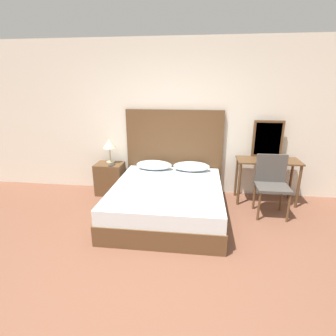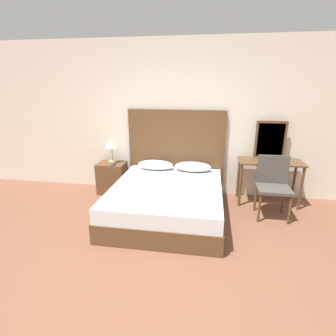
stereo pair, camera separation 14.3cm
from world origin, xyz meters
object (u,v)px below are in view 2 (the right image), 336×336
phone_on_nightstand (114,165)px  vanity_desk (270,169)px  nightstand (112,178)px  bed (167,201)px  table_lamp (112,144)px  phone_on_bed (147,178)px  chair (273,182)px

phone_on_nightstand → vanity_desk: size_ratio=0.15×
nightstand → phone_on_nightstand: 0.32m
bed → table_lamp: bearing=145.1°
phone_on_bed → table_lamp: size_ratio=0.37×
table_lamp → vanity_desk: 2.77m
nightstand → bed: bearing=-32.2°
bed → table_lamp: table_lamp is taller
phone_on_bed → chair: 1.96m
table_lamp → vanity_desk: bearing=-1.9°
table_lamp → phone_on_nightstand: size_ratio=2.79×
table_lamp → phone_on_nightstand: table_lamp is taller
phone_on_nightstand → vanity_desk: bearing=1.8°
phone_on_bed → chair: (1.96, 0.03, 0.04)m
phone_on_bed → chair: size_ratio=0.17×
table_lamp → phone_on_bed: bearing=-35.4°
bed → phone_on_nightstand: (-1.07, 0.63, 0.34)m
phone_on_bed → table_lamp: 1.04m
nightstand → vanity_desk: (2.76, -0.01, 0.33)m
vanity_desk → chair: size_ratio=1.10×
phone_on_nightstand → chair: size_ratio=0.17×
bed → phone_on_bed: 0.52m
nightstand → phone_on_nightstand: phone_on_nightstand is taller
bed → phone_on_nightstand: bearing=149.6°
table_lamp → vanity_desk: (2.76, -0.09, -0.29)m
nightstand → vanity_desk: 2.78m
phone_on_nightstand → chair: bearing=-7.5°
vanity_desk → chair: bearing=-93.6°
bed → nightstand: nightstand is taller
nightstand → table_lamp: size_ratio=1.31×
phone_on_bed → phone_on_nightstand: 0.80m
chair → bed: bearing=-169.8°
bed → vanity_desk: 1.80m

